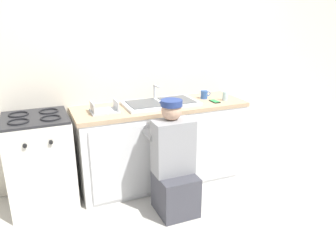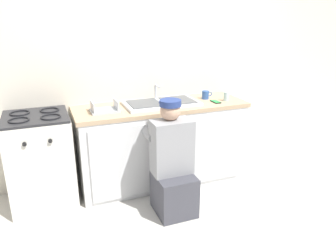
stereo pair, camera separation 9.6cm
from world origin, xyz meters
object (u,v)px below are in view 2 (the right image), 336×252
dish_rack_tray (105,109)px  stove_range (41,160)px  plumber_person (173,167)px  water_glass (226,96)px  coffee_mug (206,95)px  sink_double_basin (161,103)px  cell_phone (216,102)px

dish_rack_tray → stove_range: bearing=176.3°
plumber_person → stove_range: bearing=151.9°
water_glass → coffee_mug: (-0.18, 0.16, -0.00)m
water_glass → sink_double_basin: bearing=171.4°
plumber_person → cell_phone: plumber_person is taller
plumber_person → sink_double_basin: bearing=79.3°
plumber_person → cell_phone: 0.98m
sink_double_basin → coffee_mug: size_ratio=6.35×
sink_double_basin → stove_range: size_ratio=0.85×
stove_range → plumber_person: 1.32m
stove_range → coffee_mug: bearing=1.7°
dish_rack_tray → sink_double_basin: bearing=4.1°
plumber_person → cell_phone: size_ratio=7.89×
sink_double_basin → cell_phone: 0.61m
stove_range → coffee_mug: coffee_mug is taller
coffee_mug → cell_phone: bearing=-78.7°
stove_range → water_glass: size_ratio=9.41×
cell_phone → stove_range: bearing=176.3°
water_glass → cell_phone: 0.15m
water_glass → coffee_mug: bearing=137.0°
stove_range → dish_rack_tray: dish_rack_tray is taller
sink_double_basin → coffee_mug: sink_double_basin is taller
plumber_person → coffee_mug: plumber_person is taller
sink_double_basin → plumber_person: 0.79m
water_glass → cell_phone: water_glass is taller
coffee_mug → sink_double_basin: bearing=-174.8°
water_glass → cell_phone: bearing=-174.9°
dish_rack_tray → coffee_mug: bearing=4.6°
plumber_person → dish_rack_tray: (-0.51, 0.58, 0.47)m
stove_range → cell_phone: (1.88, -0.12, 0.45)m
dish_rack_tray → cell_phone: size_ratio=2.00×
dish_rack_tray → coffee_mug: (1.19, 0.10, 0.02)m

